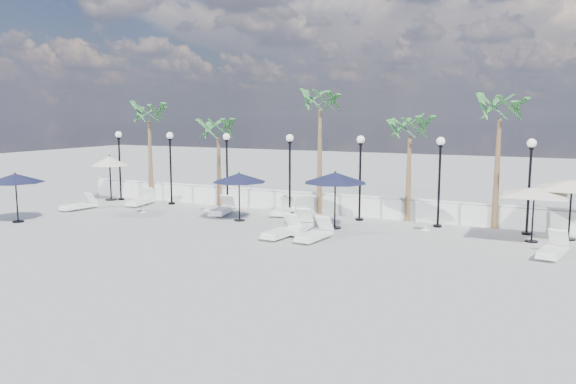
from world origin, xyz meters
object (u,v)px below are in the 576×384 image
at_px(parasol_navy_right, 335,178).
at_px(lounger_5, 315,234).
at_px(parasol_cream_small, 110,162).
at_px(lounger_1, 141,201).
at_px(parasol_cream_sq_b, 572,180).
at_px(lounger_7, 553,250).
at_px(lounger_2, 222,209).
at_px(lounger_4, 283,210).
at_px(parasol_navy_left, 15,178).
at_px(lounger_3, 299,226).
at_px(lounger_6, 282,231).
at_px(parasol_cream_sq_a, 535,188).
at_px(parasol_navy_mid, 239,178).
at_px(lounger_0, 79,205).

bearing_deg(parasol_navy_right, lounger_5, -86.71).
xyz_separation_m(lounger_5, parasol_cream_small, (-14.23, 4.38, 1.91)).
bearing_deg(lounger_1, parasol_cream_sq_b, -6.43).
xyz_separation_m(lounger_5, lounger_7, (8.20, 1.21, -0.00)).
height_order(lounger_2, parasol_cream_small, parasol_cream_small).
height_order(lounger_4, parasol_navy_left, parasol_navy_left).
relative_size(lounger_3, parasol_navy_right, 0.82).
relative_size(lounger_6, parasol_navy_right, 0.78).
height_order(lounger_2, parasol_navy_left, parasol_navy_left).
xyz_separation_m(lounger_4, parasol_navy_left, (-9.85, -6.76, 1.71)).
bearing_deg(lounger_4, lounger_7, -24.19).
xyz_separation_m(lounger_5, parasol_cream_sq_a, (7.46, 3.35, 1.81)).
height_order(lounger_4, parasol_cream_sq_b, parasol_cream_sq_b).
bearing_deg(lounger_4, parasol_navy_left, -154.50).
height_order(parasol_navy_mid, parasol_cream_sq_b, parasol_cream_sq_b).
height_order(lounger_0, lounger_6, lounger_6).
bearing_deg(parasol_cream_sq_b, parasol_navy_right, -168.14).
xyz_separation_m(lounger_7, parasol_cream_small, (-22.43, 3.17, 1.91)).
xyz_separation_m(lounger_0, parasol_cream_sq_a, (20.84, 2.16, 1.82)).
xyz_separation_m(parasol_navy_right, parasol_cream_small, (-14.08, 1.86, 0.03)).
bearing_deg(parasol_navy_right, parasol_navy_mid, -176.35).
bearing_deg(lounger_4, lounger_1, 176.19).
relative_size(lounger_0, lounger_1, 0.92).
height_order(lounger_5, parasol_cream_small, parasol_cream_small).
relative_size(lounger_5, lounger_7, 0.99).
bearing_deg(parasol_navy_mid, lounger_4, 62.64).
xyz_separation_m(lounger_0, lounger_3, (12.26, -0.18, 0.03)).
distance_m(lounger_1, lounger_7, 19.85).
distance_m(lounger_4, parasol_cream_sq_a, 11.17).
height_order(lounger_5, lounger_6, lounger_6).
xyz_separation_m(lounger_3, lounger_4, (-2.39, 3.39, -0.01)).
bearing_deg(parasol_cream_sq_a, parasol_cream_sq_b, 39.33).
bearing_deg(lounger_4, lounger_0, -170.95).
distance_m(lounger_5, parasol_cream_sq_a, 8.37).
bearing_deg(lounger_7, lounger_2, -176.40).
bearing_deg(lounger_5, parasol_navy_left, -163.47).
bearing_deg(parasol_cream_sq_b, lounger_0, -171.80).
bearing_deg(lounger_7, parasol_cream_sq_b, 92.19).
height_order(lounger_3, lounger_5, lounger_3).
relative_size(lounger_6, parasol_navy_left, 0.83).
height_order(lounger_6, parasol_cream_small, parasol_cream_small).
height_order(parasol_cream_sq_a, parasol_cream_small, parasol_cream_small).
bearing_deg(parasol_navy_right, parasol_cream_sq_b, 11.86).
bearing_deg(parasol_navy_left, parasol_navy_mid, 27.73).
bearing_deg(lounger_4, parasol_cream_sq_a, -14.43).
bearing_deg(parasol_navy_right, parasol_cream_small, 172.47).
bearing_deg(lounger_1, parasol_navy_left, -115.61).
height_order(lounger_0, parasol_navy_left, parasol_navy_left).
height_order(parasol_cream_sq_b, parasol_cream_small, parasol_cream_small).
relative_size(lounger_3, parasol_cream_sq_a, 0.49).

